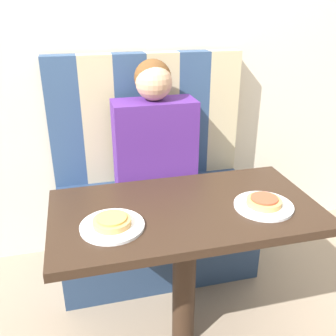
# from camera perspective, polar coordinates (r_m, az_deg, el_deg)

# --- Properties ---
(wall_back) EXTENTS (7.00, 0.05, 2.60)m
(wall_back) POSITION_cam_1_polar(r_m,az_deg,el_deg) (2.13, -4.19, 20.28)
(wall_back) COLOR beige
(wall_back) RESTS_ON ground_plane
(booth_seat) EXTENTS (1.06, 0.52, 0.50)m
(booth_seat) POSITION_cam_1_polar(r_m,az_deg,el_deg) (2.17, -1.84, -9.17)
(booth_seat) COLOR navy
(booth_seat) RESTS_ON ground_plane
(booth_backrest) EXTENTS (1.06, 0.10, 0.70)m
(booth_backrest) POSITION_cam_1_polar(r_m,az_deg,el_deg) (2.11, -3.31, 7.72)
(booth_backrest) COLOR navy
(booth_backrest) RESTS_ON booth_seat
(dining_table) EXTENTS (1.04, 0.56, 0.70)m
(dining_table) POSITION_cam_1_polar(r_m,az_deg,el_deg) (1.52, 2.63, -9.37)
(dining_table) COLOR black
(dining_table) RESTS_ON ground_plane
(person) EXTENTS (0.42, 0.21, 0.69)m
(person) POSITION_cam_1_polar(r_m,az_deg,el_deg) (1.92, -2.08, 5.36)
(person) COLOR #4C237A
(person) RESTS_ON booth_seat
(plate_left) EXTENTS (0.23, 0.23, 0.01)m
(plate_left) POSITION_cam_1_polar(r_m,az_deg,el_deg) (1.35, -8.49, -8.74)
(plate_left) COLOR white
(plate_left) RESTS_ON dining_table
(plate_right) EXTENTS (0.23, 0.23, 0.01)m
(plate_right) POSITION_cam_1_polar(r_m,az_deg,el_deg) (1.51, 14.35, -5.60)
(plate_right) COLOR white
(plate_right) RESTS_ON dining_table
(pizza_left) EXTENTS (0.13, 0.13, 0.03)m
(pizza_left) POSITION_cam_1_polar(r_m,az_deg,el_deg) (1.34, -8.54, -8.02)
(pizza_left) COLOR tan
(pizza_left) RESTS_ON plate_left
(pizza_right) EXTENTS (0.13, 0.13, 0.03)m
(pizza_right) POSITION_cam_1_polar(r_m,az_deg,el_deg) (1.50, 14.42, -4.94)
(pizza_right) COLOR tan
(pizza_right) RESTS_ON plate_right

